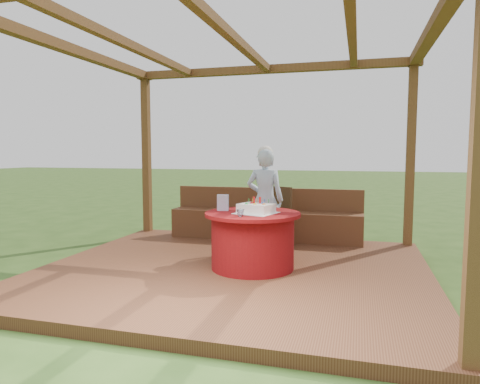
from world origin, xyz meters
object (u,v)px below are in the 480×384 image
Objects in this scene: elderly_woman at (265,198)px; gift_bag at (223,203)px; chair at (275,213)px; drinking_glass at (240,213)px; bench at (265,222)px; table at (253,240)px; birthday_cake at (256,208)px.

gift_bag is at bearing -109.46° from elderly_woman.
chair reaches higher than gift_bag.
elderly_woman is 7.63× the size of gift_bag.
drinking_glass is (0.34, -0.42, -0.06)m from gift_bag.
elderly_woman is at bearing -102.49° from chair.
chair is at bearing 87.72° from drinking_glass.
bench is at bearing 72.83° from gift_bag.
birthday_cake is (0.06, -0.05, 0.38)m from table.
table is at bearing 135.88° from birthday_cake.
table is 0.58m from gift_bag.
drinking_glass is at bearing -62.51° from gift_bag.
drinking_glass is at bearing -110.15° from birthday_cake.
table is 0.39m from birthday_cake.
bench is at bearing 102.11° from elderly_woman.
elderly_woman is 16.96× the size of drinking_glass.
chair is 1.65× the size of birthday_cake.
bench is 0.48m from chair.
elderly_woman is (-0.08, -0.36, 0.26)m from chair.
bench is at bearing 97.37° from table.
elderly_woman reaches higher than chair.
chair is at bearing 77.51° from elderly_woman.
chair is 0.45m from elderly_woman.
gift_bag reaches higher than bench.
bench is 0.88m from elderly_woman.
chair is (0.24, -0.36, 0.21)m from bench.
chair reaches higher than table.
table is at bearing -90.64° from chair.
bench is at bearing 94.69° from drinking_glass.
drinking_glass is (0.17, -2.06, 0.44)m from bench.
birthday_cake is (0.12, -1.04, -0.01)m from elderly_woman.
chair is (0.02, 1.34, 0.13)m from table.
birthday_cake is at bearing -81.08° from bench.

